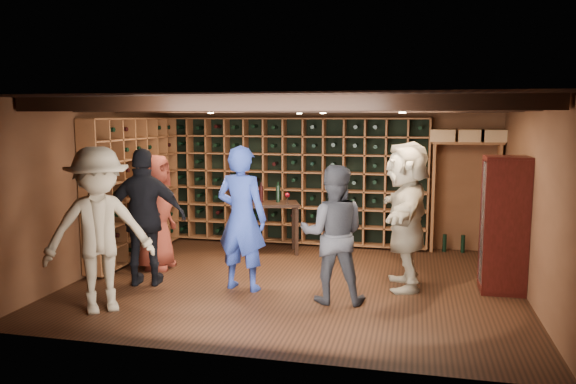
% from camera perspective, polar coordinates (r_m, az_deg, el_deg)
% --- Properties ---
extents(ground, '(6.00, 6.00, 0.00)m').
position_cam_1_polar(ground, '(7.88, 0.77, -9.15)').
color(ground, '#32190E').
rests_on(ground, ground).
extents(room_shell, '(6.00, 6.00, 6.00)m').
position_cam_1_polar(room_shell, '(7.60, 0.89, 8.71)').
color(room_shell, brown).
rests_on(room_shell, ground).
extents(wine_rack_back, '(4.65, 0.30, 2.20)m').
position_cam_1_polar(wine_rack_back, '(10.00, 0.63, 1.16)').
color(wine_rack_back, brown).
rests_on(wine_rack_back, ground).
extents(wine_rack_left, '(0.30, 2.65, 2.20)m').
position_cam_1_polar(wine_rack_left, '(9.38, -15.28, 0.46)').
color(wine_rack_left, brown).
rests_on(wine_rack_left, ground).
extents(crate_shelf, '(1.20, 0.32, 2.07)m').
position_cam_1_polar(crate_shelf, '(9.76, 17.72, 3.11)').
color(crate_shelf, brown).
rests_on(crate_shelf, ground).
extents(display_cabinet, '(0.55, 0.50, 1.75)m').
position_cam_1_polar(display_cabinet, '(7.80, 21.05, -3.38)').
color(display_cabinet, '#380D0B').
rests_on(display_cabinet, ground).
extents(man_blue_shirt, '(0.77, 0.57, 1.91)m').
position_cam_1_polar(man_blue_shirt, '(7.40, -4.73, -2.68)').
color(man_blue_shirt, navy).
rests_on(man_blue_shirt, ground).
extents(man_grey_suit, '(0.89, 0.72, 1.70)m').
position_cam_1_polar(man_grey_suit, '(6.91, 4.60, -4.29)').
color(man_grey_suit, black).
rests_on(man_grey_suit, ground).
extents(guest_red_floral, '(0.57, 0.86, 1.72)m').
position_cam_1_polar(guest_red_floral, '(8.64, -13.26, -2.00)').
color(guest_red_floral, maroon).
rests_on(guest_red_floral, ground).
extents(guest_woman_black, '(1.17, 0.69, 1.86)m').
position_cam_1_polar(guest_woman_black, '(7.81, -14.31, -2.52)').
color(guest_woman_black, black).
rests_on(guest_woman_black, ground).
extents(guest_khaki, '(1.43, 1.35, 1.94)m').
position_cam_1_polar(guest_khaki, '(6.89, -18.64, -3.70)').
color(guest_khaki, '#807058').
rests_on(guest_khaki, ground).
extents(guest_beige, '(0.71, 1.86, 1.96)m').
position_cam_1_polar(guest_beige, '(7.61, 11.91, -2.33)').
color(guest_beige, tan).
rests_on(guest_beige, ground).
extents(tasting_table, '(1.25, 0.90, 1.13)m').
position_cam_1_polar(tasting_table, '(9.38, -2.45, -1.69)').
color(tasting_table, black).
rests_on(tasting_table, ground).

